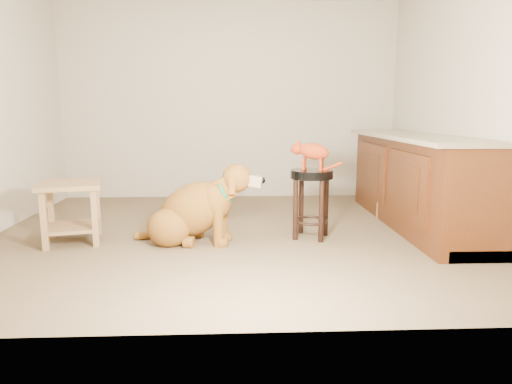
{
  "coord_description": "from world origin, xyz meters",
  "views": [
    {
      "loc": [
        0.08,
        -4.28,
        1.18
      ],
      "look_at": [
        0.26,
        -0.2,
        0.45
      ],
      "focal_mm": 32.0,
      "sensor_mm": 36.0,
      "label": 1
    }
  ],
  "objects_px": {
    "padded_stool": "(311,190)",
    "side_table": "(71,203)",
    "wood_stool": "(391,185)",
    "golden_retriever": "(194,211)",
    "tabby_kitten": "(311,152)"
  },
  "relations": [
    {
      "from": "padded_stool",
      "to": "side_table",
      "type": "bearing_deg",
      "value": -178.35
    },
    {
      "from": "wood_stool",
      "to": "golden_retriever",
      "type": "height_order",
      "value": "golden_retriever"
    },
    {
      "from": "padded_stool",
      "to": "side_table",
      "type": "height_order",
      "value": "padded_stool"
    },
    {
      "from": "wood_stool",
      "to": "side_table",
      "type": "xyz_separation_m",
      "value": [
        -3.23,
        -0.94,
        0.01
      ]
    },
    {
      "from": "wood_stool",
      "to": "golden_retriever",
      "type": "distance_m",
      "value": 2.35
    },
    {
      "from": "side_table",
      "to": "tabby_kitten",
      "type": "relative_size",
      "value": 1.33
    },
    {
      "from": "side_table",
      "to": "padded_stool",
      "type": "bearing_deg",
      "value": 1.65
    },
    {
      "from": "wood_stool",
      "to": "golden_retriever",
      "type": "relative_size",
      "value": 0.57
    },
    {
      "from": "side_table",
      "to": "tabby_kitten",
      "type": "xyz_separation_m",
      "value": [
        2.16,
        0.07,
        0.44
      ]
    },
    {
      "from": "wood_stool",
      "to": "padded_stool",
      "type": "bearing_deg",
      "value": -140.29
    },
    {
      "from": "padded_stool",
      "to": "tabby_kitten",
      "type": "height_order",
      "value": "tabby_kitten"
    },
    {
      "from": "golden_retriever",
      "to": "tabby_kitten",
      "type": "height_order",
      "value": "tabby_kitten"
    },
    {
      "from": "wood_stool",
      "to": "side_table",
      "type": "height_order",
      "value": "wood_stool"
    },
    {
      "from": "side_table",
      "to": "tabby_kitten",
      "type": "bearing_deg",
      "value": 1.79
    },
    {
      "from": "wood_stool",
      "to": "golden_retriever",
      "type": "bearing_deg",
      "value": -155.16
    }
  ]
}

